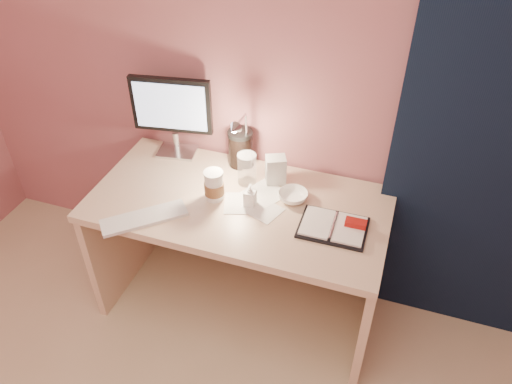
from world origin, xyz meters
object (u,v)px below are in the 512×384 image
(coffee_cup, at_px, (214,186))
(bowl, at_px, (293,196))
(planner, at_px, (335,226))
(dark_jar, at_px, (241,150))
(desk, at_px, (245,227))
(keyboard, at_px, (144,218))
(clear_cup, at_px, (247,169))
(monitor, at_px, (172,110))
(desk_lamp, at_px, (241,142))
(lotion_bottle, at_px, (250,195))
(product_box, at_px, (276,170))

(coffee_cup, height_order, bowl, coffee_cup)
(planner, bearing_deg, dark_jar, 148.98)
(desk, xyz_separation_m, keyboard, (-0.36, -0.33, 0.23))
(clear_cup, height_order, dark_jar, dark_jar)
(dark_jar, bearing_deg, monitor, -177.94)
(clear_cup, relative_size, desk_lamp, 0.49)
(clear_cup, bearing_deg, desk_lamp, 138.01)
(bowl, relative_size, lotion_bottle, 1.21)
(planner, height_order, coffee_cup, coffee_cup)
(coffee_cup, height_order, lotion_bottle, coffee_cup)
(dark_jar, xyz_separation_m, product_box, (0.21, -0.09, -0.02))
(planner, distance_m, coffee_cup, 0.58)
(desk, distance_m, product_box, 0.34)
(lotion_bottle, bearing_deg, monitor, 151.13)
(coffee_cup, distance_m, lotion_bottle, 0.18)
(desk, xyz_separation_m, bowl, (0.24, 0.02, 0.25))
(monitor, bearing_deg, coffee_cup, -49.90)
(planner, relative_size, dark_jar, 1.71)
(monitor, bearing_deg, bowl, -24.16)
(keyboard, distance_m, desk_lamp, 0.57)
(monitor, distance_m, desk_lamp, 0.41)
(monitor, bearing_deg, lotion_bottle, -38.12)
(clear_cup, bearing_deg, monitor, 164.40)
(coffee_cup, relative_size, desk_lamp, 0.46)
(desk, bearing_deg, desk_lamp, 113.71)
(monitor, xyz_separation_m, clear_cup, (0.44, -0.12, -0.18))
(keyboard, relative_size, clear_cup, 2.39)
(monitor, bearing_deg, product_box, -16.64)
(keyboard, height_order, lotion_bottle, lotion_bottle)
(planner, xyz_separation_m, lotion_bottle, (-0.41, 0.03, 0.05))
(product_box, bearing_deg, bowl, -66.67)
(bowl, height_order, product_box, product_box)
(desk_lamp, bearing_deg, clear_cup, -37.89)
(monitor, relative_size, desk_lamp, 1.32)
(coffee_cup, bearing_deg, keyboard, -134.94)
(desk, bearing_deg, product_box, 47.20)
(keyboard, height_order, coffee_cup, coffee_cup)
(product_box, distance_m, desk_lamp, 0.22)
(monitor, height_order, coffee_cup, monitor)
(clear_cup, xyz_separation_m, desk_lamp, (-0.04, 0.03, 0.13))
(coffee_cup, bearing_deg, lotion_bottle, 2.21)
(planner, distance_m, dark_jar, 0.65)
(lotion_bottle, bearing_deg, coffee_cup, -177.79)
(desk, bearing_deg, monitor, 155.83)
(keyboard, distance_m, coffee_cup, 0.35)
(planner, bearing_deg, desk_lamp, 155.55)
(monitor, xyz_separation_m, desk_lamp, (0.40, -0.09, -0.05))
(monitor, relative_size, product_box, 3.05)
(desk_lamp, bearing_deg, coffee_cup, -103.76)
(desk_lamp, bearing_deg, bowl, -14.22)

